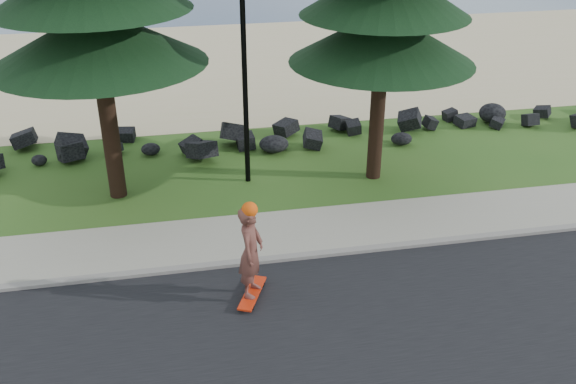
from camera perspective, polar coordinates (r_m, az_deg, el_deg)
ground at (r=15.10m, az=-1.94°, el=-4.31°), size 160.00×160.00×0.00m
road at (r=11.58m, az=1.75°, el=-15.91°), size 160.00×7.00×0.02m
kerb at (r=14.33m, az=-1.36°, el=-6.01°), size 160.00×0.20×0.10m
sidewalk at (r=15.25m, az=-2.06°, el=-3.80°), size 160.00×2.00×0.08m
beach_sand at (r=28.39m, az=-6.69°, el=11.10°), size 160.00×15.00×0.01m
seawall_boulders at (r=20.04m, az=-4.49°, el=4.04°), size 60.00×2.40×1.10m
lamp_post at (r=16.45m, az=-4.00°, el=14.02°), size 0.25×0.14×8.14m
skateboarder at (r=12.66m, az=-3.31°, el=-5.36°), size 0.74×1.19×2.19m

